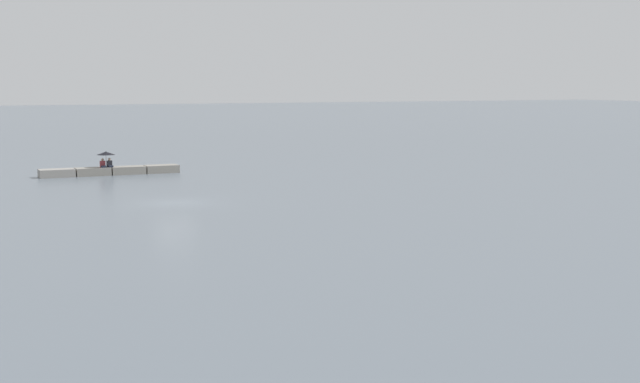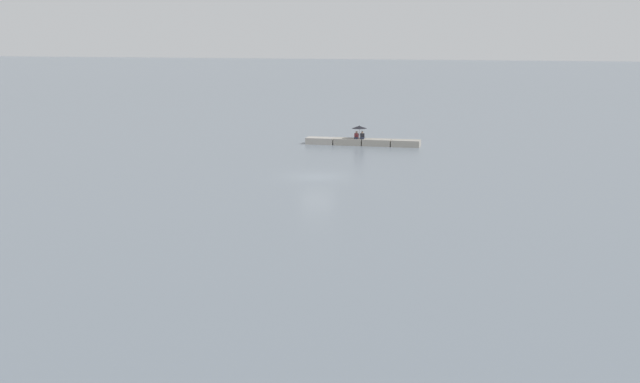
% 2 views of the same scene
% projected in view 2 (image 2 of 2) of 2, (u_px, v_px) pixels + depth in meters
% --- Properties ---
extents(ground_plane, '(500.00, 500.00, 0.00)m').
position_uv_depth(ground_plane, '(317.00, 177.00, 67.02)').
color(ground_plane, slate).
extents(seawall_pier, '(11.07, 1.48, 0.63)m').
position_uv_depth(seawall_pier, '(363.00, 142.00, 84.83)').
color(seawall_pier, gray).
rests_on(seawall_pier, ground_plane).
extents(person_seated_dark_left, '(0.42, 0.62, 0.73)m').
position_uv_depth(person_seated_dark_left, '(362.00, 136.00, 84.68)').
color(person_seated_dark_left, '#1E2333').
rests_on(person_seated_dark_left, seawall_pier).
extents(person_seated_maroon_right, '(0.42, 0.62, 0.73)m').
position_uv_depth(person_seated_maroon_right, '(356.00, 136.00, 84.76)').
color(person_seated_maroon_right, '#1E2333').
rests_on(person_seated_maroon_right, seawall_pier).
extents(umbrella_open_black, '(1.44, 1.44, 1.31)m').
position_uv_depth(umbrella_open_black, '(359.00, 127.00, 84.57)').
color(umbrella_open_black, black).
rests_on(umbrella_open_black, seawall_pier).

